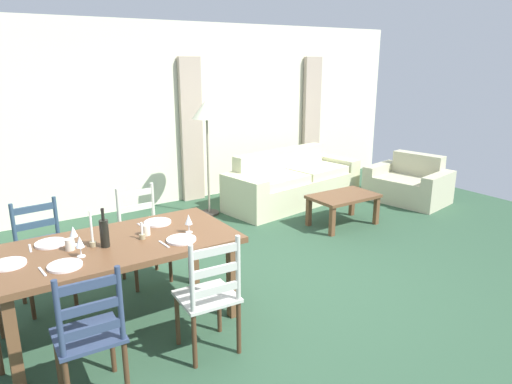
{
  "coord_description": "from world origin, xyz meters",
  "views": [
    {
      "loc": [
        -2.49,
        -3.41,
        2.18
      ],
      "look_at": [
        0.28,
        0.76,
        0.75
      ],
      "focal_mm": 33.02,
      "sensor_mm": 36.0,
      "label": 1
    }
  ],
  "objects_px": {
    "dining_chair_near_left": "(90,335)",
    "couch": "(291,184)",
    "wine_glass_far_left": "(73,232)",
    "coffee_cup_secondary": "(70,244)",
    "dining_chair_near_right": "(210,296)",
    "dining_table": "(118,252)",
    "dining_chair_far_left": "(43,255)",
    "armchair_upholstered": "(409,185)",
    "wine_glass_near_right": "(189,220)",
    "dining_chair_far_right": "(142,235)",
    "wine_bottle": "(104,233)",
    "coffee_table": "(343,200)",
    "standing_lamp": "(207,116)",
    "coffee_cup_primary": "(146,230)",
    "wine_glass_near_left": "(80,243)"
  },
  "relations": [
    {
      "from": "coffee_cup_secondary",
      "to": "wine_glass_near_left",
      "type": "bearing_deg",
      "value": -78.04
    },
    {
      "from": "dining_chair_near_left",
      "to": "wine_glass_far_left",
      "type": "bearing_deg",
      "value": 80.68
    },
    {
      "from": "dining_table",
      "to": "dining_chair_far_left",
      "type": "distance_m",
      "value": 0.9
    },
    {
      "from": "dining_chair_far_right",
      "to": "wine_bottle",
      "type": "distance_m",
      "value": 1.04
    },
    {
      "from": "wine_glass_near_left",
      "to": "coffee_table",
      "type": "bearing_deg",
      "value": 14.72
    },
    {
      "from": "dining_chair_far_right",
      "to": "couch",
      "type": "xyz_separation_m",
      "value": [
        2.87,
        1.29,
        -0.19
      ]
    },
    {
      "from": "couch",
      "to": "armchair_upholstered",
      "type": "xyz_separation_m",
      "value": [
        1.63,
        -0.95,
        -0.04
      ]
    },
    {
      "from": "armchair_upholstered",
      "to": "wine_glass_near_right",
      "type": "bearing_deg",
      "value": -164.76
    },
    {
      "from": "coffee_cup_primary",
      "to": "coffee_cup_secondary",
      "type": "bearing_deg",
      "value": 178.12
    },
    {
      "from": "dining_chair_far_right",
      "to": "dining_chair_far_left",
      "type": "bearing_deg",
      "value": 178.73
    },
    {
      "from": "wine_glass_near_left",
      "to": "wine_glass_far_left",
      "type": "relative_size",
      "value": 1.0
    },
    {
      "from": "wine_glass_far_left",
      "to": "coffee_cup_secondary",
      "type": "bearing_deg",
      "value": -123.47
    },
    {
      "from": "dining_chair_far_right",
      "to": "coffee_cup_primary",
      "type": "relative_size",
      "value": 10.67
    },
    {
      "from": "wine_bottle",
      "to": "armchair_upholstered",
      "type": "bearing_deg",
      "value": 12.4
    },
    {
      "from": "dining_chair_far_left",
      "to": "standing_lamp",
      "type": "xyz_separation_m",
      "value": [
        2.45,
        1.45,
        0.93
      ]
    },
    {
      "from": "dining_chair_far_right",
      "to": "coffee_table",
      "type": "height_order",
      "value": "dining_chair_far_right"
    },
    {
      "from": "wine_glass_near_left",
      "to": "wine_glass_far_left",
      "type": "height_order",
      "value": "same"
    },
    {
      "from": "wine_bottle",
      "to": "armchair_upholstered",
      "type": "distance_m",
      "value": 5.23
    },
    {
      "from": "wine_glass_near_left",
      "to": "coffee_cup_primary",
      "type": "height_order",
      "value": "wine_glass_near_left"
    },
    {
      "from": "dining_table",
      "to": "armchair_upholstered",
      "type": "xyz_separation_m",
      "value": [
        4.97,
        1.08,
        -0.41
      ]
    },
    {
      "from": "dining_chair_far_right",
      "to": "couch",
      "type": "height_order",
      "value": "dining_chair_far_right"
    },
    {
      "from": "wine_bottle",
      "to": "wine_glass_far_left",
      "type": "xyz_separation_m",
      "value": [
        -0.2,
        0.16,
        -0.01
      ]
    },
    {
      "from": "wine_glass_near_right",
      "to": "coffee_cup_primary",
      "type": "relative_size",
      "value": 1.79
    },
    {
      "from": "coffee_cup_secondary",
      "to": "couch",
      "type": "distance_m",
      "value": 4.22
    },
    {
      "from": "coffee_table",
      "to": "armchair_upholstered",
      "type": "height_order",
      "value": "armchair_upholstered"
    },
    {
      "from": "coffee_table",
      "to": "coffee_cup_secondary",
      "type": "bearing_deg",
      "value": -168.09
    },
    {
      "from": "dining_chair_far_right",
      "to": "armchair_upholstered",
      "type": "distance_m",
      "value": 4.51
    },
    {
      "from": "coffee_cup_secondary",
      "to": "couch",
      "type": "height_order",
      "value": "coffee_cup_secondary"
    },
    {
      "from": "dining_chair_near_left",
      "to": "couch",
      "type": "bearing_deg",
      "value": 36.55
    },
    {
      "from": "wine_glass_near_right",
      "to": "coffee_cup_secondary",
      "type": "distance_m",
      "value": 0.95
    },
    {
      "from": "dining_table",
      "to": "wine_glass_near_left",
      "type": "distance_m",
      "value": 0.39
    },
    {
      "from": "couch",
      "to": "coffee_cup_primary",
      "type": "bearing_deg",
      "value": -147.02
    },
    {
      "from": "dining_table",
      "to": "dining_chair_near_right",
      "type": "bearing_deg",
      "value": -59.45
    },
    {
      "from": "dining_chair_far_left",
      "to": "wine_glass_far_left",
      "type": "height_order",
      "value": "dining_chair_far_left"
    },
    {
      "from": "wine_glass_far_left",
      "to": "coffee_cup_secondary",
      "type": "distance_m",
      "value": 0.11
    },
    {
      "from": "dining_chair_far_right",
      "to": "standing_lamp",
      "type": "xyz_separation_m",
      "value": [
        1.53,
        1.47,
        0.93
      ]
    },
    {
      "from": "dining_chair_far_left",
      "to": "wine_glass_far_left",
      "type": "distance_m",
      "value": 0.76
    },
    {
      "from": "dining_chair_near_left",
      "to": "couch",
      "type": "xyz_separation_m",
      "value": [
        3.79,
        2.81,
        -0.19
      ]
    },
    {
      "from": "wine_glass_near_left",
      "to": "wine_glass_near_right",
      "type": "xyz_separation_m",
      "value": [
        0.89,
        0.01,
        0.0
      ]
    },
    {
      "from": "dining_chair_near_right",
      "to": "standing_lamp",
      "type": "bearing_deg",
      "value": 62.11
    },
    {
      "from": "wine_bottle",
      "to": "coffee_table",
      "type": "height_order",
      "value": "wine_bottle"
    },
    {
      "from": "coffee_cup_secondary",
      "to": "couch",
      "type": "xyz_separation_m",
      "value": [
        3.69,
        1.98,
        -0.5
      ]
    },
    {
      "from": "armchair_upholstered",
      "to": "coffee_table",
      "type": "bearing_deg",
      "value": -171.11
    },
    {
      "from": "wine_glass_far_left",
      "to": "coffee_cup_primary",
      "type": "height_order",
      "value": "wine_glass_far_left"
    },
    {
      "from": "dining_chair_near_left",
      "to": "wine_glass_near_left",
      "type": "bearing_deg",
      "value": 78.19
    },
    {
      "from": "dining_table",
      "to": "wine_glass_near_left",
      "type": "xyz_separation_m",
      "value": [
        -0.31,
        -0.13,
        0.2
      ]
    },
    {
      "from": "dining_chair_far_left",
      "to": "coffee_table",
      "type": "bearing_deg",
      "value": 0.79
    },
    {
      "from": "dining_table",
      "to": "wine_glass_near_right",
      "type": "xyz_separation_m",
      "value": [
        0.58,
        -0.12,
        0.2
      ]
    },
    {
      "from": "dining_chair_near_right",
      "to": "dining_table",
      "type": "bearing_deg",
      "value": 120.55
    },
    {
      "from": "coffee_cup_primary",
      "to": "wine_glass_near_right",
      "type": "bearing_deg",
      "value": -24.22
    }
  ]
}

